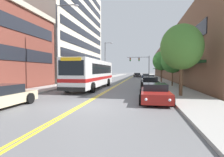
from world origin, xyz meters
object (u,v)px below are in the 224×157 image
object	(u,v)px
car_red_parked_right_foreground	(155,93)
street_tree_right_mid	(173,61)
car_silver_parked_right_end	(148,80)
street_lamp_left_far	(106,58)
car_navy_parked_right_far	(146,76)
traffic_signal_mast	(141,62)
street_tree_right_near	(181,47)
car_beige_parked_left_mid	(0,97)
car_black_parked_right_mid	(150,83)
car_charcoal_moving_lead	(137,75)
street_lamp_left_near	(60,40)
street_tree_right_far	(161,61)
city_bus	(92,73)
car_champagne_moving_second	(136,75)
car_white_parked_left_near	(102,78)

from	to	relation	value
car_red_parked_right_foreground	street_tree_right_mid	xyz separation A→B (m)	(2.89, 11.20, 2.78)
car_silver_parked_right_end	street_lamp_left_far	distance (m)	17.75
car_navy_parked_right_far	traffic_signal_mast	world-z (taller)	traffic_signal_mast
car_red_parked_right_foreground	street_lamp_left_far	size ratio (longest dim) A/B	0.54
street_tree_right_near	traffic_signal_mast	bearing A→B (deg)	95.84
car_beige_parked_left_mid	traffic_signal_mast	distance (m)	40.24
car_black_parked_right_mid	car_navy_parked_right_far	size ratio (longest dim) A/B	1.06
car_charcoal_moving_lead	street_lamp_left_near	size ratio (longest dim) A/B	0.46
car_red_parked_right_foreground	street_tree_right_near	bearing A→B (deg)	46.35
car_red_parked_right_foreground	street_lamp_left_far	xyz separation A→B (m)	(-9.51, 28.75, 4.55)
car_navy_parked_right_far	car_silver_parked_right_end	xyz separation A→B (m)	(0.04, -20.04, 0.06)
street_tree_right_near	street_tree_right_far	world-z (taller)	street_tree_right_near
city_bus	car_beige_parked_left_mid	distance (m)	11.77
car_champagne_moving_second	car_red_parked_right_foreground	bearing A→B (deg)	-86.55
car_champagne_moving_second	street_tree_right_near	bearing A→B (deg)	-84.05
city_bus	street_tree_right_near	world-z (taller)	street_tree_right_near
car_champagne_moving_second	traffic_signal_mast	size ratio (longest dim) A/B	0.76
car_navy_parked_right_far	car_silver_parked_right_end	distance (m)	20.04
car_black_parked_right_mid	street_tree_right_far	world-z (taller)	street_tree_right_far
traffic_signal_mast	street_tree_right_near	bearing A→B (deg)	-84.16
car_white_parked_left_near	street_tree_right_near	distance (m)	22.45
car_red_parked_right_foreground	street_tree_right_far	world-z (taller)	street_tree_right_far
street_tree_right_near	street_tree_right_mid	distance (m)	9.03
car_beige_parked_left_mid	car_champagne_moving_second	world-z (taller)	car_beige_parked_left_mid
traffic_signal_mast	street_lamp_left_far	xyz separation A→B (m)	(-8.18, -7.03, 0.81)
city_bus	traffic_signal_mast	bearing A→B (deg)	79.02
car_white_parked_left_near	street_tree_right_near	xyz separation A→B (m)	(10.90, -19.34, 3.29)
car_white_parked_left_near	street_lamp_left_far	distance (m)	8.53
car_black_parked_right_mid	car_silver_parked_right_end	size ratio (longest dim) A/B	1.00
city_bus	car_black_parked_right_mid	world-z (taller)	city_bus
car_navy_parked_right_far	street_tree_right_mid	xyz separation A→B (m)	(2.94, -23.27, 2.76)
city_bus	street_tree_right_near	bearing A→B (deg)	-32.97
car_silver_parked_right_end	street_lamp_left_far	size ratio (longest dim) A/B	0.53
car_black_parked_right_mid	street_tree_right_far	bearing A→B (deg)	78.34
traffic_signal_mast	street_tree_right_far	bearing A→B (deg)	-77.57
traffic_signal_mast	street_tree_right_mid	distance (m)	24.96
street_tree_right_mid	traffic_signal_mast	bearing A→B (deg)	99.72
car_white_parked_left_near	car_red_parked_right_foreground	xyz separation A→B (m)	(8.80, -21.55, -0.03)
street_lamp_left_near	car_navy_parked_right_far	bearing A→B (deg)	72.33
car_navy_parked_right_far	street_lamp_left_near	size ratio (longest dim) A/B	0.49
car_silver_parked_right_end	street_lamp_left_far	bearing A→B (deg)	123.51
city_bus	street_tree_right_near	distance (m)	10.73
car_navy_parked_right_far	car_champagne_moving_second	world-z (taller)	car_navy_parked_right_far
street_tree_right_mid	city_bus	bearing A→B (deg)	-161.29
car_champagne_moving_second	car_black_parked_right_mid	bearing A→B (deg)	-85.95
car_black_parked_right_mid	street_tree_right_mid	xyz separation A→B (m)	(2.89, 3.29, 2.71)
car_silver_parked_right_end	street_tree_right_mid	xyz separation A→B (m)	(2.91, -3.23, 2.70)
car_charcoal_moving_lead	street_tree_right_far	distance (m)	25.28
car_charcoal_moving_lead	street_lamp_left_far	world-z (taller)	street_lamp_left_far
street_lamp_left_near	street_tree_right_near	bearing A→B (deg)	-14.16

